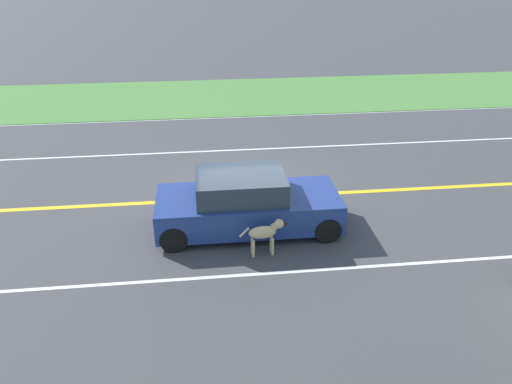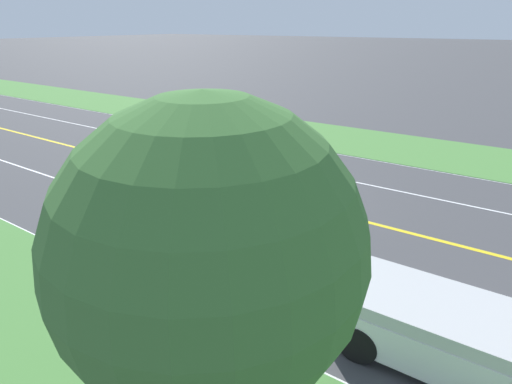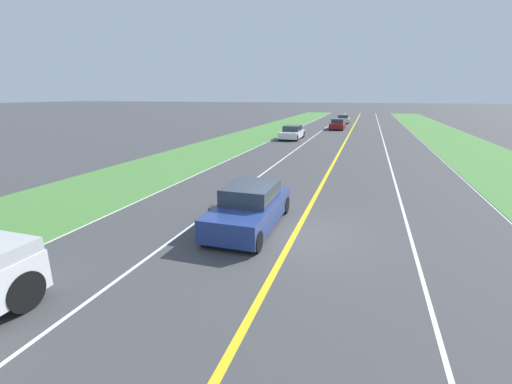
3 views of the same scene
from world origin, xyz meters
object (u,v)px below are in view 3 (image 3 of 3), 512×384
object	(u,v)px
dog	(214,210)
car_trailing_near	(292,133)
car_trailing_mid	(338,124)
ego_car	(250,208)
car_trailing_far	(343,119)

from	to	relation	value
dog	car_trailing_near	world-z (taller)	car_trailing_near
car_trailing_mid	car_trailing_near	bearing A→B (deg)	73.73
dog	car_trailing_mid	world-z (taller)	car_trailing_mid
dog	car_trailing_near	xyz separation A→B (m)	(2.56, -24.42, 0.07)
ego_car	dog	xyz separation A→B (m)	(1.16, 0.31, -0.11)
dog	car_trailing_far	distance (m)	46.68
car_trailing_mid	car_trailing_far	bearing A→B (deg)	-89.92
ego_car	car_trailing_far	xyz separation A→B (m)	(0.25, -46.36, -0.05)
car_trailing_mid	car_trailing_far	world-z (taller)	car_trailing_mid
car_trailing_mid	car_trailing_far	distance (m)	10.32
ego_car	car_trailing_near	distance (m)	24.40
dog	car_trailing_far	size ratio (longest dim) A/B	0.26
car_trailing_near	car_trailing_far	size ratio (longest dim) A/B	1.03
dog	car_trailing_far	bearing A→B (deg)	-95.29
car_trailing_near	car_trailing_mid	bearing A→B (deg)	-106.27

